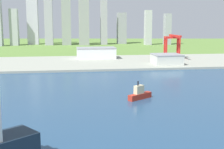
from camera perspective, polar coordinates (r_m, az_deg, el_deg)
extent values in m
plane|color=#5C8138|center=(229.89, -6.60, -4.37)|extent=(2400.00, 2400.00, 0.00)
cube|color=navy|center=(172.30, -6.00, -9.18)|extent=(840.00, 360.00, 0.15)
cube|color=#989B8C|center=(416.58, -7.37, 2.13)|extent=(840.00, 140.00, 2.50)
cube|color=#B22D1E|center=(227.09, 5.11, -3.96)|extent=(19.38, 15.05, 4.07)
cube|color=beige|center=(225.08, 4.92, -2.75)|extent=(8.13, 7.12, 6.08)
cylinder|color=black|center=(223.39, 4.76, -1.62)|extent=(1.03, 1.03, 3.26)
cube|color=red|center=(451.76, 9.85, 4.65)|extent=(2.20, 2.20, 28.64)
cube|color=red|center=(458.12, 12.17, 4.64)|extent=(2.20, 2.20, 28.64)
cube|color=red|center=(459.35, 9.54, 4.74)|extent=(2.20, 2.20, 28.64)
cube|color=red|center=(465.60, 11.82, 4.73)|extent=(2.20, 2.20, 28.64)
cube|color=red|center=(457.54, 10.91, 6.65)|extent=(21.81, 10.00, 2.80)
cube|color=red|center=(446.86, 11.39, 6.93)|extent=(2.60, 44.74, 2.60)
cube|color=white|center=(451.16, -2.91, 3.87)|extent=(54.28, 31.66, 14.50)
cube|color=gray|center=(450.43, -2.92, 4.86)|extent=(55.37, 32.29, 1.20)
cube|color=silver|center=(396.68, 9.90, 2.70)|extent=(33.71, 32.76, 11.31)
cube|color=gray|center=(395.98, 9.93, 3.59)|extent=(34.39, 33.41, 1.20)
cube|color=#AFB3B6|center=(758.53, -17.38, 8.22)|extent=(18.19, 23.78, 82.90)
cube|color=silver|center=(775.87, -14.30, 10.88)|extent=(25.29, 18.47, 150.49)
cube|color=#A9A6B4|center=(748.37, -11.48, 9.98)|extent=(18.51, 20.17, 122.98)
cube|color=#949995|center=(742.73, -8.34, 10.38)|extent=(21.10, 19.51, 130.76)
cube|color=#999A9B|center=(730.78, -5.14, 9.64)|extent=(22.99, 16.31, 110.02)
cube|color=#A6A3AE|center=(751.04, -1.50, 9.68)|extent=(14.94, 14.31, 110.10)
cube|color=#96969F|center=(781.87, 1.76, 8.42)|extent=(20.38, 27.03, 75.64)
cube|color=silver|center=(745.11, 6.56, 8.47)|extent=(15.69, 14.77, 80.21)
cube|color=#A0A2AD|center=(762.82, 10.03, 8.13)|extent=(14.83, 18.54, 72.71)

